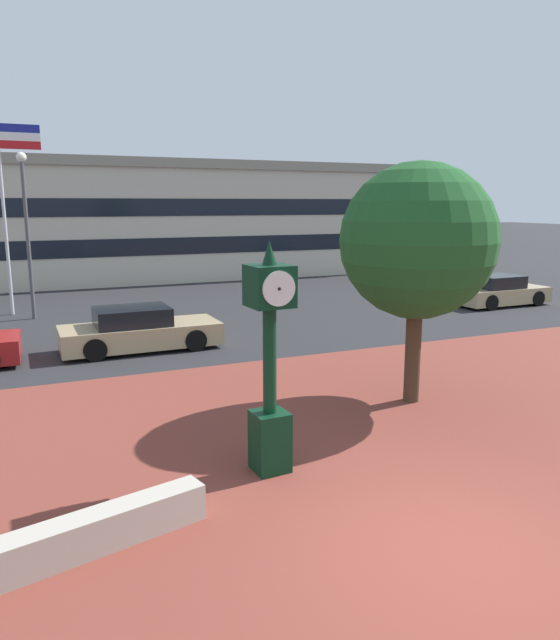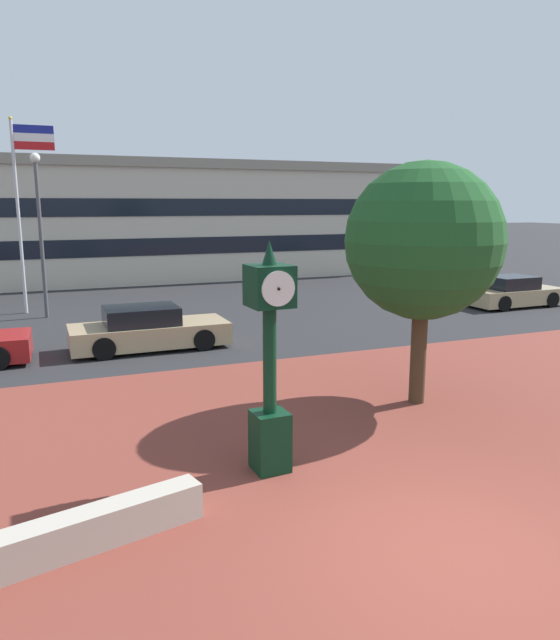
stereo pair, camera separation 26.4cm
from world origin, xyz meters
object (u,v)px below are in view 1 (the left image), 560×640
object	(u,v)px
street_clock	(270,363)
plaza_tree	(421,244)
car_street_far	(139,331)
civic_building	(130,219)
car_street_mid	(499,292)
street_lamp_post	(26,218)
flagpole_primary	(8,199)

from	to	relation	value
street_clock	plaza_tree	xyz separation A→B (m)	(4.34, 2.03, 1.62)
street_clock	plaza_tree	world-z (taller)	plaza_tree
car_street_far	civic_building	distance (m)	21.94
street_clock	car_street_mid	size ratio (longest dim) A/B	0.89
car_street_far	street_lamp_post	size ratio (longest dim) A/B	0.76
car_street_far	car_street_mid	bearing A→B (deg)	96.11
street_lamp_post	car_street_mid	bearing A→B (deg)	-14.41
street_clock	flagpole_primary	xyz separation A→B (m)	(-3.71, 16.71, 2.62)
car_street_mid	car_street_far	distance (m)	15.58
flagpole_primary	street_clock	bearing A→B (deg)	-77.48
street_clock	car_street_far	size ratio (longest dim) A/B	0.81
street_clock	plaza_tree	distance (m)	5.05
flagpole_primary	street_lamp_post	size ratio (longest dim) A/B	1.23
flagpole_primary	car_street_far	bearing A→B (deg)	-66.91
civic_building	street_lamp_post	world-z (taller)	civic_building
plaza_tree	civic_building	bearing A→B (deg)	92.37
car_street_far	civic_building	xyz separation A→B (m)	(3.58, 21.48, 2.73)
flagpole_primary	civic_building	xyz separation A→B (m)	(6.87, 13.76, -1.11)
plaza_tree	civic_building	size ratio (longest dim) A/B	0.16
flagpole_primary	civic_building	world-z (taller)	flagpole_primary
flagpole_primary	street_lamp_post	xyz separation A→B (m)	(0.57, -1.30, -0.66)
street_clock	street_lamp_post	bearing A→B (deg)	99.45
street_clock	civic_building	size ratio (longest dim) A/B	0.11
car_street_mid	street_lamp_post	distance (m)	19.06
flagpole_primary	street_lamp_post	bearing A→B (deg)	-66.37
street_clock	flagpole_primary	world-z (taller)	flagpole_primary
civic_building	flagpole_primary	bearing A→B (deg)	-116.53
street_clock	flagpole_primary	size ratio (longest dim) A/B	0.50
car_street_mid	plaza_tree	bearing A→B (deg)	-51.67
plaza_tree	flagpole_primary	distance (m)	16.78
car_street_far	civic_building	size ratio (longest dim) A/B	0.14
street_clock	car_street_far	distance (m)	9.09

